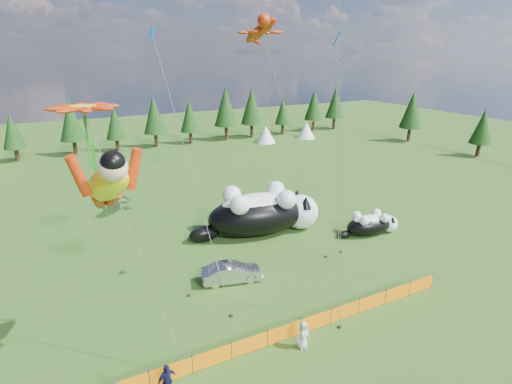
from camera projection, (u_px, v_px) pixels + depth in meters
ground at (258, 309)px, 23.49m from camera, size 160.00×160.00×0.00m
safety_fence at (284, 333)px, 20.80m from camera, size 22.06×0.06×1.10m
tree_line at (122, 124)px, 60.00m from camera, size 90.00×4.00×8.00m
festival_tents at (203, 141)px, 61.35m from camera, size 50.00×3.20×2.80m
cat_large at (263, 212)px, 32.80m from camera, size 11.06×5.12×4.01m
cat_small at (372, 224)px, 32.90m from camera, size 5.40×2.52×1.96m
car at (232, 273)px, 26.18m from camera, size 4.14×2.24×1.30m
spectator_c at (167, 381)px, 17.35m from camera, size 1.08×0.76×1.66m
spectator_e at (303, 335)px, 20.21m from camera, size 0.78×0.52×1.55m
superhero_kite at (107, 184)px, 16.63m from camera, size 6.82×6.56×11.93m
gecko_kite at (260, 31)px, 31.84m from camera, size 3.64×12.88×18.38m
flower_kite at (84, 112)px, 17.33m from camera, size 4.43×6.15×12.91m
diamond_kite_a at (156, 46)px, 23.14m from camera, size 2.00×7.80×16.88m
diamond_kite_c at (337, 54)px, 20.83m from camera, size 1.92×4.37×15.84m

